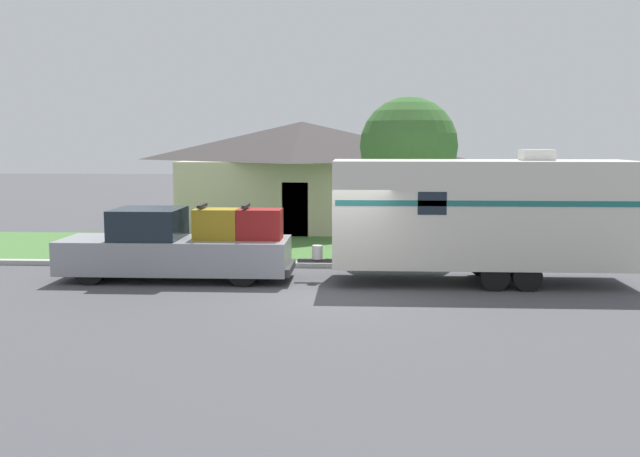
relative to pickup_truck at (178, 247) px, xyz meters
The scene contains 8 objects.
ground_plane 4.76m from the pickup_truck, 21.55° to the right, with size 120.00×120.00×0.00m, color #47474C.
curb_strip 4.87m from the pickup_truck, 24.99° to the left, with size 80.00×0.30×0.14m.
lawn_strip 7.21m from the pickup_truck, 52.52° to the left, with size 80.00×7.00×0.03m.
house_across_street 12.36m from the pickup_truck, 78.81° to the left, with size 10.14×7.68×4.49m.
pickup_truck is the anchor object (origin of this frame).
travel_trailer 8.03m from the pickup_truck, ahead, with size 8.57×2.29×3.47m.
mailbox 3.14m from the pickup_truck, 85.32° to the left, with size 0.48×0.20×1.34m.
tree_in_yard 7.87m from the pickup_truck, 31.03° to the left, with size 3.04×3.04×5.04m.
Camera 1 is at (0.45, -16.79, 3.71)m, focal length 40.00 mm.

